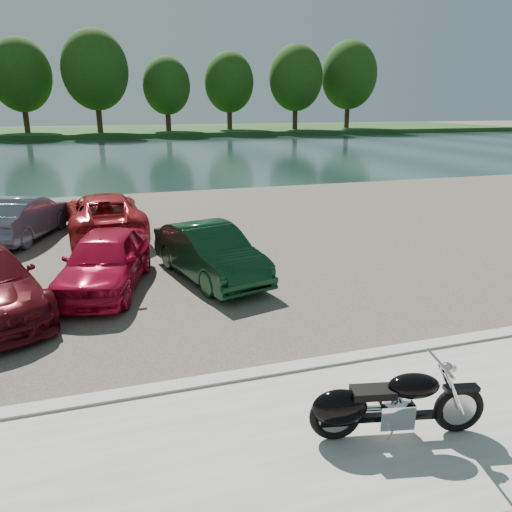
{
  "coord_description": "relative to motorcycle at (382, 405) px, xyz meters",
  "views": [
    {
      "loc": [
        -3.52,
        -4.8,
        4.28
      ],
      "look_at": [
        -0.45,
        5.06,
        1.1
      ],
      "focal_mm": 35.0,
      "sensor_mm": 36.0,
      "label": 1
    }
  ],
  "objects": [
    {
      "name": "far_trees",
      "position": [
        4.68,
        65.76,
        6.93
      ],
      "size": [
        70.25,
        10.68,
        12.52
      ],
      "color": "#362313",
      "rests_on": "far_bank"
    },
    {
      "name": "parking_lot",
      "position": [
        0.32,
        10.97,
        -0.54
      ],
      "size": [
        60.0,
        18.0,
        0.04
      ],
      "primitive_type": "cube",
      "color": "#403933",
      "rests_on": "ground"
    },
    {
      "name": "promenade",
      "position": [
        0.32,
        -1.03,
        -0.51
      ],
      "size": [
        60.0,
        6.0,
        0.1
      ],
      "primitive_type": "cube",
      "color": "#9D9B93",
      "rests_on": "ground"
    },
    {
      "name": "motorcycle",
      "position": [
        0.0,
        0.0,
        0.0
      ],
      "size": [
        2.31,
        0.87,
        1.05
      ],
      "rotation": [
        0.0,
        0.0,
        -0.21
      ],
      "color": "black",
      "rests_on": "promenade"
    },
    {
      "name": "car_5",
      "position": [
        -0.76,
        6.88,
        0.15
      ],
      "size": [
        2.39,
        4.29,
        1.34
      ],
      "primitive_type": "imported",
      "rotation": [
        0.0,
        0.0,
        0.25
      ],
      "color": "black",
      "rests_on": "parking_lot"
    },
    {
      "name": "car_10",
      "position": [
        -3.18,
        12.2,
        0.18
      ],
      "size": [
        2.62,
        5.18,
        1.4
      ],
      "primitive_type": "imported",
      "rotation": [
        0.0,
        0.0,
        3.2
      ],
      "color": "#A91C20",
      "rests_on": "parking_lot"
    },
    {
      "name": "ground",
      "position": [
        0.32,
        -0.03,
        -0.56
      ],
      "size": [
        200.0,
        200.0,
        0.0
      ],
      "primitive_type": "plane",
      "color": "#595447",
      "rests_on": "ground"
    },
    {
      "name": "car_4",
      "position": [
        -3.27,
        6.88,
        0.17
      ],
      "size": [
        2.67,
        4.36,
        1.39
      ],
      "primitive_type": "imported",
      "rotation": [
        0.0,
        0.0,
        -0.27
      ],
      "color": "#B60C31",
      "rests_on": "parking_lot"
    },
    {
      "name": "car_9",
      "position": [
        -5.69,
        12.46,
        0.18
      ],
      "size": [
        2.86,
        4.49,
        1.4
      ],
      "primitive_type": "imported",
      "rotation": [
        0.0,
        0.0,
        2.79
      ],
      "color": "slate",
      "rests_on": "parking_lot"
    },
    {
      "name": "kerb",
      "position": [
        0.32,
        1.97,
        -0.49
      ],
      "size": [
        60.0,
        0.3,
        0.14
      ],
      "primitive_type": "cube",
      "color": "#9D9B93",
      "rests_on": "ground"
    },
    {
      "name": "far_bank",
      "position": [
        0.32,
        71.97,
        -0.26
      ],
      "size": [
        120.0,
        24.0,
        0.6
      ],
      "primitive_type": "cube",
      "color": "#1D4418",
      "rests_on": "ground"
    },
    {
      "name": "river",
      "position": [
        0.32,
        39.97,
        -0.56
      ],
      "size": [
        120.0,
        40.0,
        0.0
      ],
      "primitive_type": "cube",
      "color": "#1A2F2E",
      "rests_on": "ground"
    }
  ]
}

